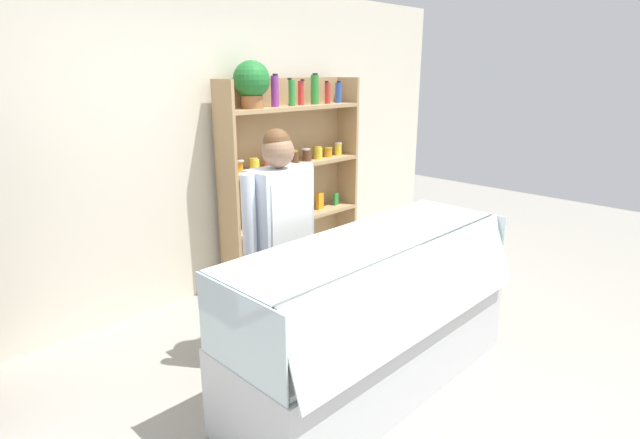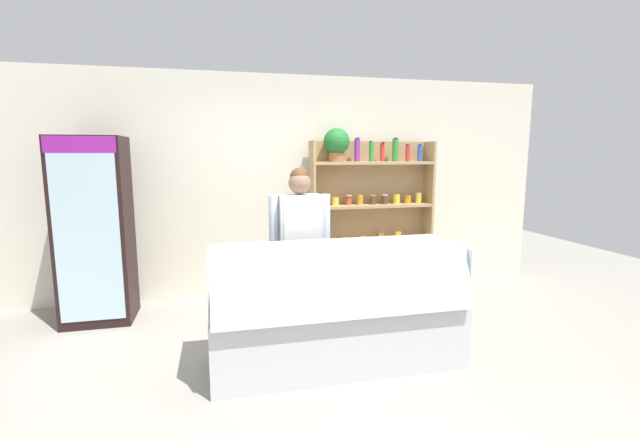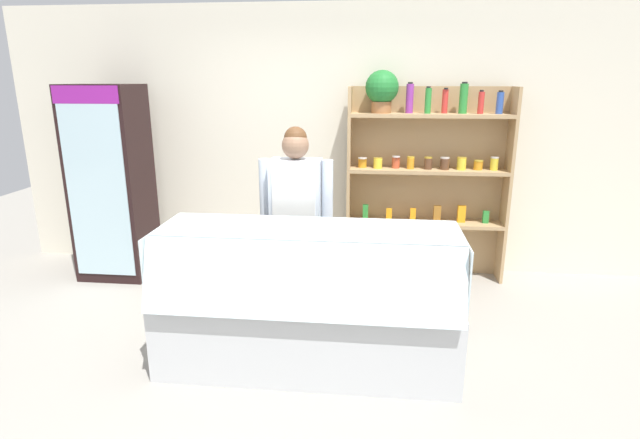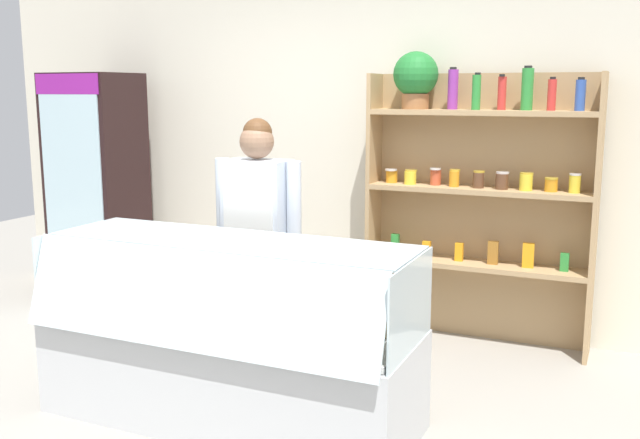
% 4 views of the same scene
% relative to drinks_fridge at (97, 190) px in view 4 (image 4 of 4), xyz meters
% --- Properties ---
extents(ground_plane, '(12.00, 12.00, 0.00)m').
position_rel_drinks_fridge_xyz_m(ground_plane, '(2.14, -1.47, -0.96)').
color(ground_plane, gray).
extents(back_wall, '(6.80, 0.10, 2.70)m').
position_rel_drinks_fridge_xyz_m(back_wall, '(2.14, 0.56, 0.39)').
color(back_wall, silver).
rests_on(back_wall, ground).
extents(drinks_fridge, '(0.67, 0.57, 1.93)m').
position_rel_drinks_fridge_xyz_m(drinks_fridge, '(0.00, 0.00, 0.00)').
color(drinks_fridge, black).
rests_on(drinks_fridge, ground).
extents(shelving_unit, '(1.57, 0.32, 2.06)m').
position_rel_drinks_fridge_xyz_m(shelving_unit, '(3.05, 0.32, 0.23)').
color(shelving_unit, tan).
rests_on(shelving_unit, ground).
extents(deli_display_case, '(2.06, 0.78, 1.01)m').
position_rel_drinks_fridge_xyz_m(deli_display_case, '(2.18, -1.50, -0.65)').
color(deli_display_case, silver).
rests_on(deli_display_case, ground).
extents(shop_clerk, '(0.59, 0.25, 1.62)m').
position_rel_drinks_fridge_xyz_m(shop_clerk, '(2.00, -0.83, -0.01)').
color(shop_clerk, '#383D51').
rests_on(shop_clerk, ground).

